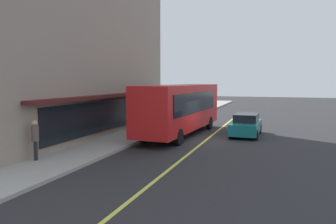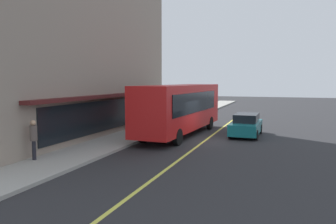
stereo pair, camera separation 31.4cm
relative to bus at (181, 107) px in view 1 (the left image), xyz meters
The scene contains 9 objects.
ground 3.20m from the bus, 123.02° to the right, with size 120.00×120.00×0.00m, color #28282B.
sidewalk 3.83m from the bus, 114.31° to the left, with size 80.00×2.89×0.15m, color #9E9B93.
lane_centre_stripe 3.19m from the bus, 123.02° to the right, with size 36.00×0.16×0.01m, color #D8D14C.
storefront_building 11.56m from the bus, 104.84° to the left, with size 21.69×11.40×14.87m.
bus is the anchor object (origin of this frame).
traffic_light 7.04m from the bus, 20.15° to the left, with size 0.30×0.52×3.20m.
car_teal 4.68m from the bus, 74.16° to the right, with size 4.34×1.94×1.52m.
pedestrian_at_corner 9.47m from the bus, 21.74° to the left, with size 0.34×0.34×1.70m.
pedestrian_mid_block 10.66m from the bus, 157.59° to the left, with size 0.34×0.34×1.85m.
Camera 1 is at (-20.91, -4.45, 3.81)m, focal length 35.86 mm.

